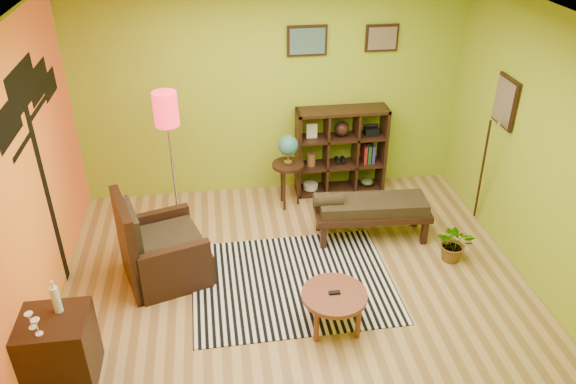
{
  "coord_description": "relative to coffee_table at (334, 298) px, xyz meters",
  "views": [
    {
      "loc": [
        -0.74,
        -4.58,
        3.92
      ],
      "look_at": [
        -0.06,
        0.29,
        1.05
      ],
      "focal_mm": 35.0,
      "sensor_mm": 36.0,
      "label": 1
    }
  ],
  "objects": [
    {
      "name": "ground",
      "position": [
        -0.27,
        0.56,
        -0.34
      ],
      "size": [
        5.0,
        5.0,
        0.0
      ],
      "primitive_type": "plane",
      "color": "tan",
      "rests_on": "ground"
    },
    {
      "name": "room_shell",
      "position": [
        -0.37,
        0.57,
        1.46
      ],
      "size": [
        5.04,
        4.54,
        2.82
      ],
      "color": "#90AF20",
      "rests_on": "ground"
    },
    {
      "name": "zebra_rug",
      "position": [
        -0.3,
        0.69,
        -0.33
      ],
      "size": [
        2.18,
        1.71,
        0.01
      ],
      "primitive_type": "cube",
      "rotation": [
        0.0,
        0.0,
        0.02
      ],
      "color": "silver",
      "rests_on": "ground"
    },
    {
      "name": "coffee_table",
      "position": [
        0.0,
        0.0,
        0.0
      ],
      "size": [
        0.63,
        0.63,
        0.41
      ],
      "color": "brown",
      "rests_on": "ground"
    },
    {
      "name": "armchair",
      "position": [
        -1.7,
        0.99,
        -0.03
      ],
      "size": [
        1.05,
        1.04,
        1.02
      ],
      "color": "black",
      "rests_on": "ground"
    },
    {
      "name": "side_cabinet",
      "position": [
        -2.47,
        -0.33,
        0.01
      ],
      "size": [
        0.58,
        0.53,
        1.0
      ],
      "color": "black",
      "rests_on": "ground"
    },
    {
      "name": "floor_lamp",
      "position": [
        -1.53,
        1.72,
        1.17
      ],
      "size": [
        0.28,
        0.28,
        1.85
      ],
      "color": "silver",
      "rests_on": "ground"
    },
    {
      "name": "globe_table",
      "position": [
        -0.13,
        2.29,
        0.43
      ],
      "size": [
        0.41,
        0.41,
        1.01
      ],
      "color": "black",
      "rests_on": "ground"
    },
    {
      "name": "cube_shelf",
      "position": [
        0.64,
        2.59,
        0.26
      ],
      "size": [
        1.2,
        0.35,
        1.2
      ],
      "color": "black",
      "rests_on": "ground"
    },
    {
      "name": "bench",
      "position": [
        0.72,
        1.43,
        0.07
      ],
      "size": [
        1.41,
        0.57,
        0.63
      ],
      "color": "black",
      "rests_on": "ground"
    },
    {
      "name": "potted_plant",
      "position": [
        1.57,
        0.84,
        -0.16
      ],
      "size": [
        0.56,
        0.59,
        0.36
      ],
      "primitive_type": "imported",
      "rotation": [
        0.0,
        0.0,
        -0.42
      ],
      "color": "#26661E",
      "rests_on": "ground"
    }
  ]
}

